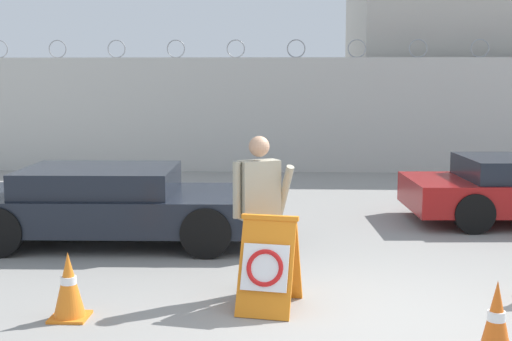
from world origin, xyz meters
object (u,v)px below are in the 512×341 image
object	(u,v)px
security_guard	(259,206)
traffic_cone_far	(496,323)
barricade_sign	(269,263)
traffic_cone_mid	(69,286)
parked_car_front_coupe	(112,203)

from	to	relation	value
security_guard	traffic_cone_far	xyz separation A→B (m)	(2.14, -1.95, -0.65)
security_guard	barricade_sign	bearing A→B (deg)	-105.02
security_guard	traffic_cone_mid	size ratio (longest dim) A/B	2.58
barricade_sign	parked_car_front_coupe	world-z (taller)	parked_car_front_coupe
barricade_sign	parked_car_front_coupe	size ratio (longest dim) A/B	0.22
traffic_cone_far	parked_car_front_coupe	xyz separation A→B (m)	(-4.44, 4.35, 0.22)
barricade_sign	security_guard	xyz separation A→B (m)	(-0.13, 0.57, 0.52)
security_guard	traffic_cone_mid	world-z (taller)	security_guard
traffic_cone_far	barricade_sign	bearing A→B (deg)	145.57
traffic_cone_far	parked_car_front_coupe	bearing A→B (deg)	135.59
barricade_sign	traffic_cone_far	xyz separation A→B (m)	(2.01, -1.38, -0.13)
traffic_cone_mid	parked_car_front_coupe	xyz separation A→B (m)	(-0.38, 3.37, 0.24)
traffic_cone_far	parked_car_front_coupe	distance (m)	6.22
traffic_cone_far	parked_car_front_coupe	world-z (taller)	parked_car_front_coupe
barricade_sign	traffic_cone_far	size ratio (longest dim) A/B	1.36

